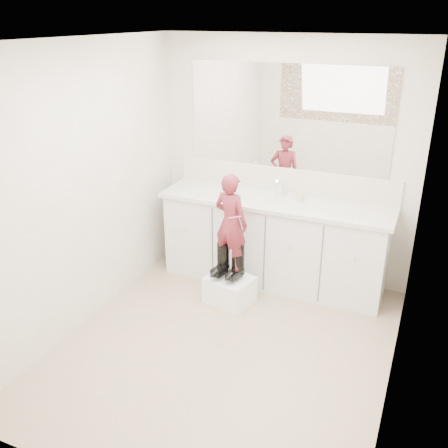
% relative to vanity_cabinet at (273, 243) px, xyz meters
% --- Properties ---
extents(floor, '(3.00, 3.00, 0.00)m').
position_rel_vanity_cabinet_xyz_m(floor, '(0.00, -1.23, -0.42)').
color(floor, '#8F725E').
rests_on(floor, ground).
extents(ceiling, '(3.00, 3.00, 0.00)m').
position_rel_vanity_cabinet_xyz_m(ceiling, '(0.00, -1.23, 1.97)').
color(ceiling, white).
rests_on(ceiling, wall_back).
extents(wall_back, '(2.60, 0.00, 2.60)m').
position_rel_vanity_cabinet_xyz_m(wall_back, '(0.00, 0.27, 0.77)').
color(wall_back, beige).
rests_on(wall_back, floor).
extents(wall_front, '(2.60, 0.00, 2.60)m').
position_rel_vanity_cabinet_xyz_m(wall_front, '(0.00, -2.73, 0.77)').
color(wall_front, beige).
rests_on(wall_front, floor).
extents(wall_left, '(0.00, 3.00, 3.00)m').
position_rel_vanity_cabinet_xyz_m(wall_left, '(-1.30, -1.23, 0.78)').
color(wall_left, beige).
rests_on(wall_left, floor).
extents(wall_right, '(0.00, 3.00, 3.00)m').
position_rel_vanity_cabinet_xyz_m(wall_right, '(1.30, -1.23, 0.78)').
color(wall_right, beige).
rests_on(wall_right, floor).
extents(vanity_cabinet, '(2.20, 0.55, 0.85)m').
position_rel_vanity_cabinet_xyz_m(vanity_cabinet, '(0.00, 0.00, 0.00)').
color(vanity_cabinet, silver).
rests_on(vanity_cabinet, floor).
extents(countertop, '(2.28, 0.58, 0.04)m').
position_rel_vanity_cabinet_xyz_m(countertop, '(0.00, -0.01, 0.45)').
color(countertop, beige).
rests_on(countertop, vanity_cabinet).
extents(backsplash, '(2.28, 0.03, 0.25)m').
position_rel_vanity_cabinet_xyz_m(backsplash, '(0.00, 0.26, 0.59)').
color(backsplash, beige).
rests_on(backsplash, countertop).
extents(mirror, '(2.00, 0.02, 1.00)m').
position_rel_vanity_cabinet_xyz_m(mirror, '(0.00, 0.26, 1.22)').
color(mirror, white).
rests_on(mirror, wall_back).
extents(dot_panel, '(2.00, 0.01, 1.20)m').
position_rel_vanity_cabinet_xyz_m(dot_panel, '(0.00, -2.71, 1.22)').
color(dot_panel, '#472819').
rests_on(dot_panel, wall_front).
extents(faucet, '(0.08, 0.08, 0.10)m').
position_rel_vanity_cabinet_xyz_m(faucet, '(0.00, 0.15, 0.52)').
color(faucet, silver).
rests_on(faucet, countertop).
extents(cup, '(0.10, 0.10, 0.09)m').
position_rel_vanity_cabinet_xyz_m(cup, '(0.23, 0.05, 0.51)').
color(cup, beige).
rests_on(cup, countertop).
extents(soap_bottle, '(0.09, 0.09, 0.18)m').
position_rel_vanity_cabinet_xyz_m(soap_bottle, '(-0.42, -0.06, 0.56)').
color(soap_bottle, white).
rests_on(soap_bottle, countertop).
extents(step_stool, '(0.47, 0.42, 0.26)m').
position_rel_vanity_cabinet_xyz_m(step_stool, '(-0.24, -0.57, -0.29)').
color(step_stool, white).
rests_on(step_stool, floor).
extents(boot_left, '(0.17, 0.25, 0.34)m').
position_rel_vanity_cabinet_xyz_m(boot_left, '(-0.31, -0.55, 0.01)').
color(boot_left, black).
rests_on(boot_left, step_stool).
extents(boot_right, '(0.17, 0.25, 0.34)m').
position_rel_vanity_cabinet_xyz_m(boot_right, '(-0.16, -0.55, 0.01)').
color(boot_right, black).
rests_on(boot_right, step_stool).
extents(toddler, '(0.38, 0.29, 0.92)m').
position_rel_vanity_cabinet_xyz_m(toddler, '(-0.24, -0.55, 0.40)').
color(toddler, '#B43749').
rests_on(toddler, step_stool).
extents(toothbrush, '(0.13, 0.04, 0.06)m').
position_rel_vanity_cabinet_xyz_m(toothbrush, '(-0.17, -0.63, 0.49)').
color(toothbrush, '#DD56A4').
rests_on(toothbrush, toddler).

